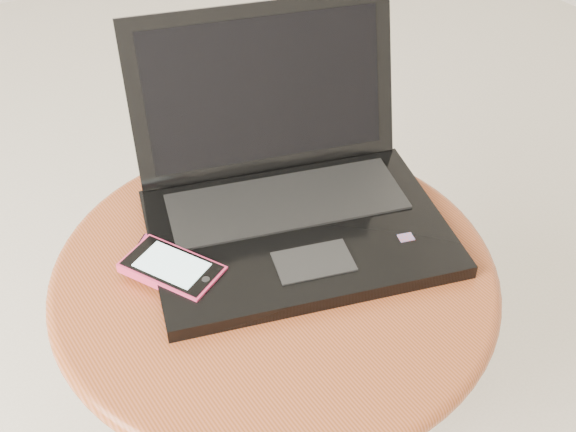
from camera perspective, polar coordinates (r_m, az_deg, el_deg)
table at (r=0.98m, az=-1.01°, el=-7.92°), size 0.57×0.57×0.45m
laptop at (r=0.95m, az=-0.04°, el=2.13°), size 0.46×0.44×0.24m
phone_black at (r=0.92m, az=-8.94°, el=-3.38°), size 0.12×0.12×0.01m
phone_pink at (r=0.89m, az=-9.18°, el=-4.17°), size 0.11×0.14×0.01m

